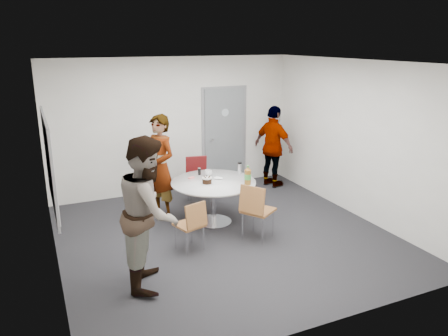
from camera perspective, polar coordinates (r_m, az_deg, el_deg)
name	(u,v)px	position (r m, az deg, el deg)	size (l,w,h in m)	color
floor	(225,236)	(7.04, 0.16, -8.86)	(5.00, 5.00, 0.00)	#242428
ceiling	(225,62)	(6.38, 0.18, 13.65)	(5.00, 5.00, 0.00)	silver
wall_back	(174,126)	(8.87, -6.54, 5.53)	(5.00, 5.00, 0.00)	silver
wall_left	(48,174)	(6.04, -22.00, -0.75)	(5.00, 5.00, 0.00)	silver
wall_right	(356,139)	(7.92, 16.92, 3.62)	(5.00, 5.00, 0.00)	silver
wall_front	(328,211)	(4.53, 13.37, -5.49)	(5.00, 5.00, 0.00)	silver
door	(224,137)	(9.30, 0.04, 4.11)	(1.02, 0.17, 2.12)	slate
whiteboard	(50,162)	(6.20, -21.83, 0.68)	(0.04, 1.90, 1.25)	gray
table	(215,187)	(7.31, -1.16, -2.48)	(1.42, 1.42, 1.06)	silver
chair_near_left	(192,222)	(6.40, -4.18, -7.03)	(0.46, 0.49, 0.78)	#94562D
chair_near_right	(255,207)	(6.71, 4.13, -5.07)	(0.62, 0.61, 0.91)	#94562D
chair_far	(197,175)	(8.30, -3.50, -0.91)	(0.49, 0.53, 0.88)	maroon
person_main	(160,167)	(7.55, -8.36, 0.10)	(0.66, 0.44, 1.82)	#A5C6EA
person_left	(149,212)	(5.50, -9.76, -5.70)	(0.93, 0.73, 1.92)	white
person_right	(274,147)	(9.18, 6.48, 2.77)	(1.01, 0.42, 1.72)	black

